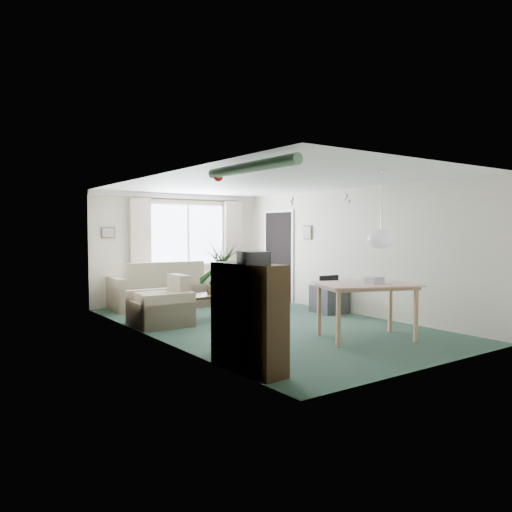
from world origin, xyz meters
TOP-DOWN VIEW (x-y plane):
  - ground at (0.00, 0.00)m, footprint 6.50×6.50m
  - window at (0.20, 3.23)m, footprint 1.80×0.03m
  - curtain_rod at (0.20, 3.15)m, footprint 2.60×0.03m
  - curtain_left at (-0.95, 3.13)m, footprint 0.45×0.08m
  - curtain_right at (1.35, 3.13)m, footprint 0.45×0.08m
  - radiator at (0.20, 3.19)m, footprint 1.20×0.10m
  - doorway at (1.99, 2.20)m, footprint 0.03×0.95m
  - pendant_lamp at (0.20, -2.30)m, footprint 0.36×0.36m
  - tinsel_garland at (-1.92, -2.30)m, footprint 1.60×1.60m
  - bauble_cluster_a at (1.30, 0.90)m, footprint 0.20×0.20m
  - bauble_cluster_b at (1.60, -0.30)m, footprint 0.20×0.20m
  - wall_picture_back at (-1.60, 3.23)m, footprint 0.28×0.03m
  - wall_picture_right at (1.98, 1.20)m, footprint 0.03×0.24m
  - sofa at (-0.72, 2.75)m, footprint 1.99×1.15m
  - armchair_corner at (0.82, 2.13)m, footprint 1.18×1.15m
  - armchair_left at (-1.50, 0.98)m, footprint 0.93×0.98m
  - coffee_table at (-0.52, 1.09)m, footprint 1.00×0.60m
  - photo_frame at (-0.48, 1.08)m, footprint 0.12×0.02m
  - bookshelf at (-1.84, -2.15)m, footprint 0.42×1.03m
  - hifi_box at (-1.85, -2.26)m, footprint 0.36×0.41m
  - houseplant at (-1.65, -1.28)m, footprint 0.76×0.76m
  - dining_table at (0.53, -1.75)m, footprint 1.51×1.28m
  - gift_box at (0.59, -1.85)m, footprint 0.26×0.20m
  - tv_cube at (1.70, 0.26)m, footprint 0.58×0.62m
  - pet_bed at (0.70, 1.76)m, footprint 0.63×0.63m

SIDE VIEW (x-z plane):
  - ground at x=0.00m, z-range 0.00..0.00m
  - pet_bed at x=0.70m, z-range 0.00..0.11m
  - coffee_table at x=-0.52m, z-range 0.00..0.44m
  - tv_cube at x=1.70m, z-range 0.00..0.53m
  - dining_table at x=0.53m, z-range 0.00..0.80m
  - radiator at x=0.20m, z-range 0.12..0.68m
  - armchair_left at x=-1.50m, z-range 0.00..0.84m
  - armchair_corner at x=0.82m, z-range 0.00..0.84m
  - sofa at x=-0.72m, z-range 0.00..0.97m
  - photo_frame at x=-0.48m, z-range 0.44..0.60m
  - bookshelf at x=-1.84m, z-range 0.00..1.23m
  - houseplant at x=-1.65m, z-range 0.00..1.45m
  - gift_box at x=0.59m, z-range 0.80..0.92m
  - doorway at x=1.99m, z-range 0.00..2.00m
  - curtain_left at x=-0.95m, z-range 0.27..2.27m
  - curtain_right at x=1.35m, z-range 0.27..2.27m
  - hifi_box at x=-1.85m, z-range 1.23..1.37m
  - pendant_lamp at x=0.20m, z-range 1.30..1.66m
  - window at x=0.20m, z-range 0.85..2.15m
  - wall_picture_back at x=-1.60m, z-range 1.44..1.66m
  - wall_picture_right at x=1.98m, z-range 1.40..1.70m
  - bauble_cluster_a at x=1.30m, z-range 2.12..2.32m
  - bauble_cluster_b at x=1.60m, z-range 2.12..2.32m
  - curtain_rod at x=0.20m, z-range 2.25..2.29m
  - tinsel_garland at x=-1.92m, z-range 2.22..2.34m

